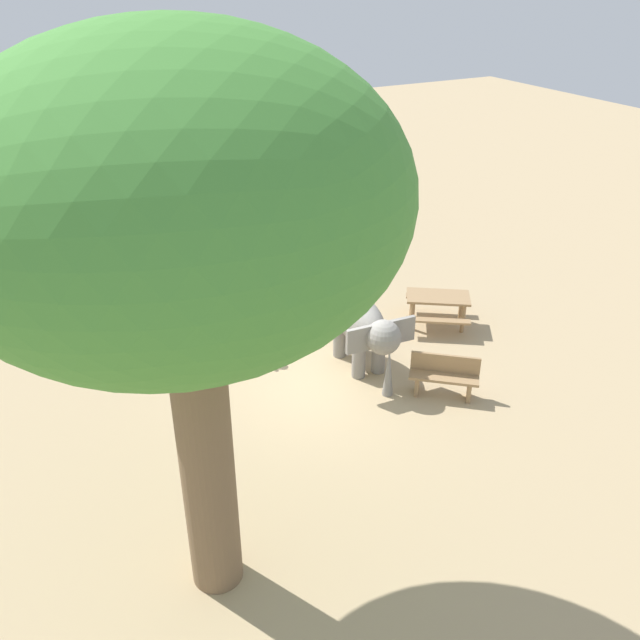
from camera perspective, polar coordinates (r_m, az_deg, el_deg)
The scene contains 8 objects.
ground_plane at distance 14.38m, azimuth 0.32°, elevation -5.18°, with size 60.00×60.00×0.00m, color tan.
elephant at distance 14.30m, azimuth 3.80°, elevation -0.66°, with size 1.55×2.31×1.60m.
person_handler at distance 15.09m, azimuth -6.99°, elevation 0.53°, with size 0.36×0.41×1.62m.
shade_tree_main at distance 7.42m, azimuth -11.76°, elevation 9.26°, with size 5.19×4.75×7.54m.
wooden_bench at distance 13.95m, azimuth 10.49°, elevation -4.59°, with size 1.33×1.20×0.88m.
picnic_table_near at distance 16.48m, azimuth 9.95°, elevation 1.44°, with size 2.07×2.07×0.78m.
market_stall_green at distance 21.63m, azimuth -11.68°, elevation 9.54°, with size 2.50×2.50×2.52m.
market_stall_blue at distance 22.43m, azimuth -5.25°, elevation 10.70°, with size 2.50×2.50×2.52m.
Camera 1 is at (-5.63, -10.54, 8.00)m, focal length 37.75 mm.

